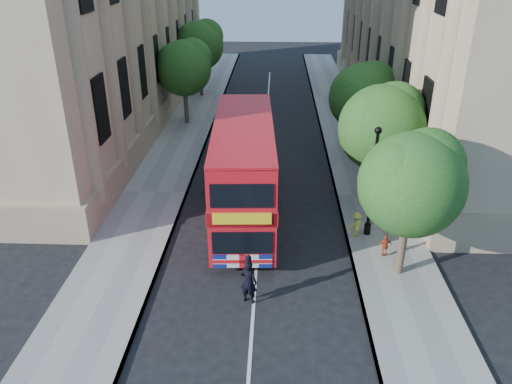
# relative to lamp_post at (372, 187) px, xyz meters

# --- Properties ---
(ground) EXTENTS (120.00, 120.00, 0.00)m
(ground) POSITION_rel_lamp_post_xyz_m (-5.00, -6.00, -2.51)
(ground) COLOR black
(ground) RESTS_ON ground
(pavement_right) EXTENTS (3.50, 80.00, 0.12)m
(pavement_right) POSITION_rel_lamp_post_xyz_m (0.75, 4.00, -2.45)
(pavement_right) COLOR gray
(pavement_right) RESTS_ON ground
(pavement_left) EXTENTS (3.50, 80.00, 0.12)m
(pavement_left) POSITION_rel_lamp_post_xyz_m (-10.75, 4.00, -2.45)
(pavement_left) COLOR gray
(pavement_left) RESTS_ON ground
(tree_right_near) EXTENTS (4.00, 4.00, 6.08)m
(tree_right_near) POSITION_rel_lamp_post_xyz_m (0.84, -2.97, 1.74)
(tree_right_near) COLOR #473828
(tree_right_near) RESTS_ON ground
(tree_right_mid) EXTENTS (4.20, 4.20, 6.37)m
(tree_right_mid) POSITION_rel_lamp_post_xyz_m (0.84, 3.03, 1.93)
(tree_right_mid) COLOR #473828
(tree_right_mid) RESTS_ON ground
(tree_right_far) EXTENTS (4.00, 4.00, 6.15)m
(tree_right_far) POSITION_rel_lamp_post_xyz_m (0.84, 9.03, 1.80)
(tree_right_far) COLOR #473828
(tree_right_far) RESTS_ON ground
(tree_left_far) EXTENTS (4.00, 4.00, 6.30)m
(tree_left_far) POSITION_rel_lamp_post_xyz_m (-10.96, 16.03, 1.93)
(tree_left_far) COLOR #473828
(tree_left_far) RESTS_ON ground
(tree_left_back) EXTENTS (4.20, 4.20, 6.65)m
(tree_left_back) POSITION_rel_lamp_post_xyz_m (-10.96, 24.03, 2.20)
(tree_left_back) COLOR #473828
(tree_left_back) RESTS_ON ground
(lamp_post) EXTENTS (0.32, 0.32, 5.16)m
(lamp_post) POSITION_rel_lamp_post_xyz_m (0.00, 0.00, 0.00)
(lamp_post) COLOR black
(lamp_post) RESTS_ON pavement_right
(double_decker_bus) EXTENTS (3.21, 10.35, 4.73)m
(double_decker_bus) POSITION_rel_lamp_post_xyz_m (-5.77, 1.57, 0.10)
(double_decker_bus) COLOR red
(double_decker_bus) RESTS_ON ground
(box_van) EXTENTS (2.17, 4.50, 2.49)m
(box_van) POSITION_rel_lamp_post_xyz_m (-6.79, 10.22, -1.29)
(box_van) COLOR black
(box_van) RESTS_ON ground
(police_constable) EXTENTS (0.76, 0.62, 1.79)m
(police_constable) POSITION_rel_lamp_post_xyz_m (-5.20, -5.00, -1.61)
(police_constable) COLOR black
(police_constable) RESTS_ON ground
(woman_pedestrian) EXTENTS (0.97, 0.85, 1.70)m
(woman_pedestrian) POSITION_rel_lamp_post_xyz_m (0.45, 1.14, -1.54)
(woman_pedestrian) COLOR white
(woman_pedestrian) RESTS_ON pavement_right
(child_a) EXTENTS (0.62, 0.32, 1.02)m
(child_a) POSITION_rel_lamp_post_xyz_m (0.44, -1.84, -1.88)
(child_a) COLOR #BF4B21
(child_a) RESTS_ON pavement_right
(child_b) EXTENTS (0.89, 0.75, 1.20)m
(child_b) POSITION_rel_lamp_post_xyz_m (-0.57, -0.25, -1.79)
(child_b) COLOR #CFCD46
(child_b) RESTS_ON pavement_right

